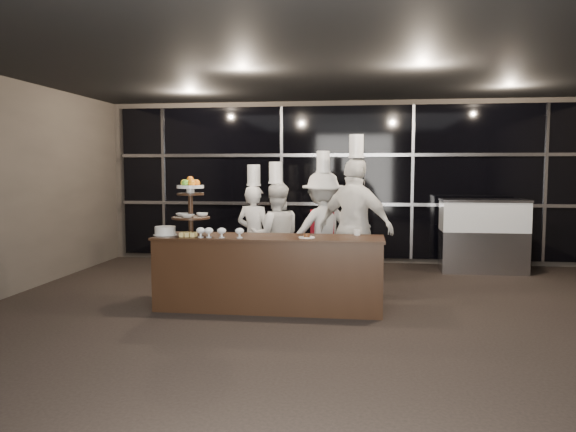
# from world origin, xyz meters

# --- Properties ---
(room) EXTENTS (10.00, 10.00, 10.00)m
(room) POSITION_xyz_m (0.00, 0.00, 1.50)
(room) COLOR black
(room) RESTS_ON ground
(window_wall) EXTENTS (8.60, 0.10, 2.80)m
(window_wall) POSITION_xyz_m (0.00, 4.94, 1.50)
(window_wall) COLOR black
(window_wall) RESTS_ON ground
(buffet_counter) EXTENTS (2.84, 0.74, 0.92)m
(buffet_counter) POSITION_xyz_m (-0.84, 1.34, 0.47)
(buffet_counter) COLOR black
(buffet_counter) RESTS_ON ground
(display_stand) EXTENTS (0.48, 0.48, 0.74)m
(display_stand) POSITION_xyz_m (-1.84, 1.34, 1.34)
(display_stand) COLOR black
(display_stand) RESTS_ON buffet_counter
(compotes) EXTENTS (0.60, 0.11, 0.12)m
(compotes) POSITION_xyz_m (-1.44, 1.12, 1.00)
(compotes) COLOR silver
(compotes) RESTS_ON buffet_counter
(layer_cake) EXTENTS (0.30, 0.30, 0.11)m
(layer_cake) POSITION_xyz_m (-2.16, 1.29, 0.97)
(layer_cake) COLOR white
(layer_cake) RESTS_ON buffet_counter
(pastry_squares) EXTENTS (0.20, 0.13, 0.05)m
(pastry_squares) POSITION_xyz_m (-1.83, 1.18, 0.95)
(pastry_squares) COLOR #DBC36B
(pastry_squares) RESTS_ON buffet_counter
(small_plate) EXTENTS (0.20, 0.20, 0.05)m
(small_plate) POSITION_xyz_m (-0.36, 1.24, 0.94)
(small_plate) COLOR white
(small_plate) RESTS_ON buffet_counter
(chef_cup) EXTENTS (0.08, 0.08, 0.07)m
(chef_cup) POSITION_xyz_m (0.25, 1.59, 0.96)
(chef_cup) COLOR white
(chef_cup) RESTS_ON buffet_counter
(display_case) EXTENTS (1.42, 0.62, 1.24)m
(display_case) POSITION_xyz_m (2.34, 4.30, 0.69)
(display_case) COLOR #A5A5AA
(display_case) RESTS_ON ground
(chef_a) EXTENTS (0.64, 0.52, 1.82)m
(chef_a) POSITION_xyz_m (-1.27, 2.57, 0.79)
(chef_a) COLOR silver
(chef_a) RESTS_ON ground
(chef_b) EXTENTS (0.87, 0.75, 1.85)m
(chef_b) POSITION_xyz_m (-0.93, 2.44, 0.79)
(chef_b) COLOR white
(chef_b) RESTS_ON ground
(chef_c) EXTENTS (1.27, 1.07, 2.01)m
(chef_c) POSITION_xyz_m (-0.26, 2.59, 0.86)
(chef_c) COLOR silver
(chef_c) RESTS_ON ground
(chef_d) EXTENTS (1.20, 0.97, 2.21)m
(chef_d) POSITION_xyz_m (0.22, 2.08, 0.97)
(chef_d) COLOR white
(chef_d) RESTS_ON ground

